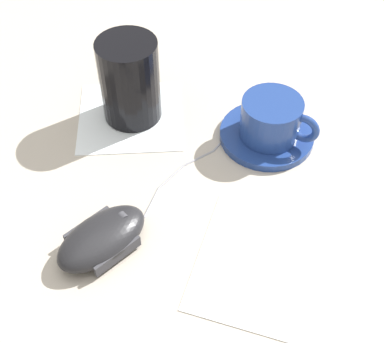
# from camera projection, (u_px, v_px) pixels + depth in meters

# --- Properties ---
(ground_plane) EXTENTS (3.00, 3.00, 0.00)m
(ground_plane) POSITION_uv_depth(u_px,v_px,m) (179.00, 166.00, 0.70)
(ground_plane) COLOR #B2A899
(saucer) EXTENTS (0.13, 0.13, 0.01)m
(saucer) POSITION_uv_depth(u_px,v_px,m) (267.00, 135.00, 0.73)
(saucer) COLOR navy
(saucer) RESTS_ON ground
(coffee_cup) EXTENTS (0.08, 0.10, 0.06)m
(coffee_cup) POSITION_uv_depth(u_px,v_px,m) (272.00, 119.00, 0.70)
(coffee_cup) COLOR navy
(coffee_cup) RESTS_ON saucer
(computer_mouse) EXTENTS (0.13, 0.12, 0.03)m
(computer_mouse) POSITION_uv_depth(u_px,v_px,m) (102.00, 238.00, 0.60)
(computer_mouse) COLOR black
(computer_mouse) RESTS_ON ground
(mouse_cable) EXTENTS (0.21, 0.18, 0.00)m
(mouse_cable) POSITION_uv_depth(u_px,v_px,m) (214.00, 151.00, 0.71)
(mouse_cable) COLOR gray
(mouse_cable) RESTS_ON ground
(napkin_under_glass) EXTENTS (0.17, 0.17, 0.00)m
(napkin_under_glass) POSITION_uv_depth(u_px,v_px,m) (130.00, 116.00, 0.76)
(napkin_under_glass) COLOR white
(napkin_under_glass) RESTS_ON ground
(drinking_glass) EXTENTS (0.08, 0.08, 0.12)m
(drinking_glass) POSITION_uv_depth(u_px,v_px,m) (130.00, 80.00, 0.72)
(drinking_glass) COLOR black
(drinking_glass) RESTS_ON napkin_under_glass
(napkin_spare) EXTENTS (0.19, 0.19, 0.00)m
(napkin_spare) POSITION_uv_depth(u_px,v_px,m) (270.00, 267.00, 0.60)
(napkin_spare) COLOR white
(napkin_spare) RESTS_ON ground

